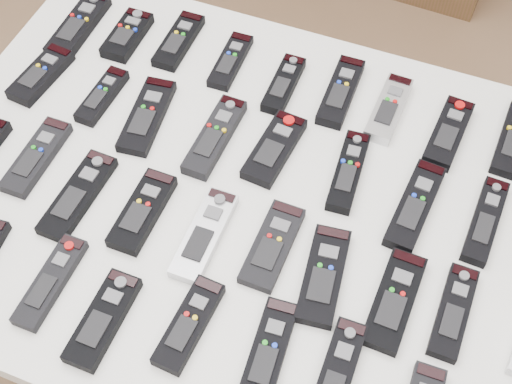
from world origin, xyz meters
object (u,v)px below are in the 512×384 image
at_px(remote_21, 78,195).
at_px(remote_22, 142,211).
at_px(table, 256,216).
at_px(remote_32, 103,319).
at_px(remote_31, 51,282).
at_px(remote_35, 335,379).
at_px(remote_34, 268,353).
at_px(remote_6, 389,109).
at_px(remote_2, 179,41).
at_px(remote_11, 102,96).
at_px(remote_33, 189,324).
at_px(remote_20, 37,157).
at_px(remote_13, 215,137).
at_px(remote_5, 341,92).
at_px(remote_26, 394,300).
at_px(remote_1, 127,35).
at_px(remote_12, 147,116).
at_px(remote_24, 272,245).
at_px(remote_23, 204,235).
at_px(remote_15, 348,172).
at_px(remote_27, 453,312).
at_px(remote_17, 485,221).
at_px(remote_14, 274,148).
at_px(remote_16, 415,206).
at_px(remote_25, 324,275).
at_px(remote_4, 284,84).
at_px(remote_3, 231,61).
at_px(remote_0, 79,26).
at_px(remote_7, 448,133).
at_px(remote_10, 41,75).

distance_m(remote_21, remote_22, 0.12).
xyz_separation_m(table, remote_32, (-0.14, -0.31, 0.07)).
height_order(remote_31, remote_32, remote_32).
xyz_separation_m(remote_22, remote_35, (0.41, -0.16, -0.00)).
bearing_deg(remote_34, remote_6, 81.44).
distance_m(remote_2, remote_11, 0.21).
distance_m(remote_2, remote_33, 0.64).
height_order(remote_2, remote_20, remote_20).
bearing_deg(remote_13, remote_34, -54.45).
xyz_separation_m(remote_5, remote_26, (0.22, -0.40, -0.00)).
height_order(remote_1, remote_12, remote_1).
distance_m(remote_24, remote_32, 0.30).
bearing_deg(table, remote_23, -115.36).
bearing_deg(remote_34, remote_11, 138.28).
xyz_separation_m(remote_11, remote_15, (0.50, 0.00, 0.00)).
distance_m(remote_6, remote_31, 0.70).
height_order(remote_27, remote_33, remote_33).
bearing_deg(remote_11, remote_24, -22.06).
height_order(remote_17, remote_24, remote_17).
relative_size(remote_26, remote_34, 1.02).
height_order(remote_14, remote_33, same).
bearing_deg(remote_16, table, -158.67).
bearing_deg(remote_25, remote_35, -73.00).
bearing_deg(remote_23, remote_27, 1.47).
bearing_deg(remote_17, remote_4, 161.14).
relative_size(remote_13, remote_24, 1.13).
xyz_separation_m(remote_21, remote_32, (0.16, -0.19, 0.00)).
xyz_separation_m(remote_3, remote_34, (0.30, -0.56, 0.00)).
relative_size(remote_3, remote_11, 1.05).
bearing_deg(remote_13, remote_35, -44.40).
bearing_deg(remote_14, remote_33, -85.22).
xyz_separation_m(remote_0, remote_33, (0.50, -0.53, 0.00)).
bearing_deg(remote_27, remote_23, -177.18).
bearing_deg(remote_25, remote_12, 147.36).
xyz_separation_m(remote_4, remote_7, (0.33, -0.00, 0.00)).
relative_size(remote_11, remote_21, 0.76).
bearing_deg(remote_15, remote_2, 151.18).
distance_m(remote_2, remote_10, 0.29).
bearing_deg(remote_20, remote_3, 56.37).
distance_m(remote_23, remote_31, 0.26).
bearing_deg(remote_27, remote_4, 140.25).
relative_size(remote_11, remote_15, 0.83).
bearing_deg(remote_34, remote_23, 133.86).
height_order(remote_11, remote_20, same).
bearing_deg(remote_22, remote_14, 52.71).
relative_size(remote_1, remote_17, 0.78).
bearing_deg(remote_10, remote_22, -26.90).
distance_m(remote_12, remote_16, 0.53).
xyz_separation_m(remote_4, remote_14, (0.04, -0.16, 0.00)).
height_order(remote_20, remote_24, remote_20).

